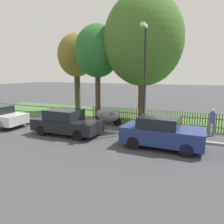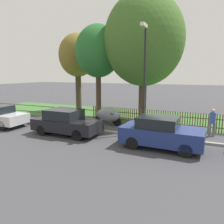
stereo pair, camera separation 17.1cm
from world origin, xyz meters
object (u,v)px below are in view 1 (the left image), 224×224
tree_mid_park (143,40)px  street_lamp (144,68)px  parked_car_navy_estate (162,132)px  pedestrian_near_fence (212,121)px  covered_motorcycle (108,115)px  tree_nearest_kerb (77,56)px  parked_car_black_saloon (66,122)px  tree_behind_motorcycle (97,52)px

tree_mid_park → street_lamp: 4.13m
parked_car_navy_estate → pedestrian_near_fence: pedestrian_near_fence is taller
covered_motorcycle → street_lamp: 4.26m
covered_motorcycle → tree_nearest_kerb: bearing=144.6°
parked_car_navy_estate → tree_mid_park: 7.77m
parked_car_black_saloon → pedestrian_near_fence: pedestrian_near_fence is taller
pedestrian_near_fence → parked_car_navy_estate: bearing=38.5°
pedestrian_near_fence → tree_mid_park: bearing=-43.2°
parked_car_black_saloon → pedestrian_near_fence: 8.07m
street_lamp → parked_car_navy_estate: bearing=-54.2°
tree_nearest_kerb → tree_mid_park: 6.65m
parked_car_black_saloon → pedestrian_near_fence: size_ratio=2.52×
tree_behind_motorcycle → tree_mid_park: size_ratio=0.79×
parked_car_black_saloon → covered_motorcycle: (1.25, 3.05, -0.04)m
pedestrian_near_fence → street_lamp: (-3.62, -1.00, 2.86)m
tree_nearest_kerb → covered_motorcycle: bearing=-39.1°
parked_car_navy_estate → tree_behind_motorcycle: size_ratio=0.54×
parked_car_black_saloon → tree_nearest_kerb: (-3.48, 6.89, 4.22)m
covered_motorcycle → tree_mid_park: (1.68, 2.25, 5.02)m
pedestrian_near_fence → tree_behind_motorcycle: bearing=-30.5°
tree_behind_motorcycle → tree_mid_park: tree_mid_park is taller
tree_nearest_kerb → street_lamp: size_ratio=1.15×
tree_mid_park → tree_nearest_kerb: bearing=166.1°
parked_car_black_saloon → covered_motorcycle: parked_car_black_saloon is taller
tree_mid_park → parked_car_navy_estate: bearing=-65.9°
tree_nearest_kerb → tree_behind_motorcycle: (2.97, -1.83, 0.09)m
covered_motorcycle → pedestrian_near_fence: 6.32m
parked_car_black_saloon → parked_car_navy_estate: size_ratio=1.03×
parked_car_black_saloon → covered_motorcycle: bearing=68.8°
parked_car_navy_estate → tree_behind_motorcycle: tree_behind_motorcycle is taller
tree_nearest_kerb → tree_mid_park: bearing=-13.9°
parked_car_navy_estate → pedestrian_near_fence: (2.20, 2.97, 0.13)m
tree_behind_motorcycle → street_lamp: bearing=-36.0°
covered_motorcycle → street_lamp: street_lamp is taller
street_lamp → tree_nearest_kerb: bearing=145.7°
parked_car_black_saloon → covered_motorcycle: 3.30m
tree_behind_motorcycle → street_lamp: tree_behind_motorcycle is taller
parked_car_navy_estate → tree_mid_park: (-2.44, 5.46, 4.96)m
tree_nearest_kerb → tree_behind_motorcycle: size_ratio=0.98×
parked_car_black_saloon → tree_mid_park: 7.84m
covered_motorcycle → tree_nearest_kerb: 7.44m
parked_car_black_saloon → street_lamp: 5.29m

